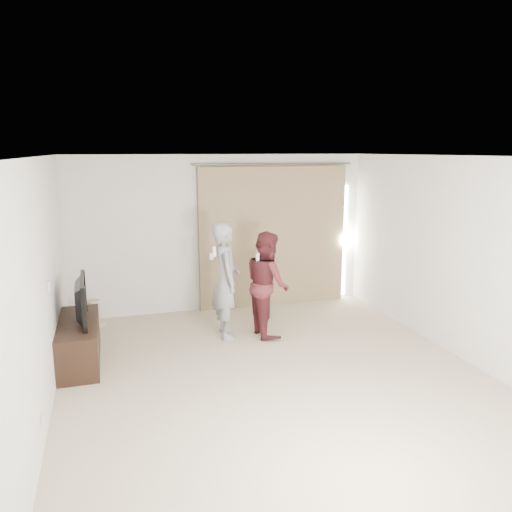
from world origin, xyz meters
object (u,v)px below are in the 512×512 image
Objects in this scene: tv_console at (79,342)px; person_man at (226,280)px; tv at (76,300)px; person_woman at (267,284)px.

person_man is (2.02, 0.35, 0.57)m from tv_console.
tv_console is 0.55m from tv.
person_woman is at bearing -85.84° from tv.
person_woman is (2.62, 0.27, -0.06)m from tv.
tv_console is at bearing -0.00° from tv.
person_woman is (2.62, 0.27, 0.49)m from tv_console.
tv is 2.63m from person_woman.
tv_console is 0.84× the size of person_man.
tv_console is at bearing -174.05° from person_woman.
person_man is 0.61m from person_woman.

